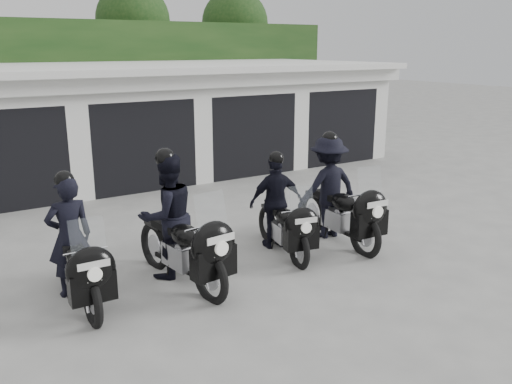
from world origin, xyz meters
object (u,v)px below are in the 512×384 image
police_bike_c (280,209)px  police_bike_d (334,193)px  police_bike_b (175,225)px  police_bike_a (75,252)px

police_bike_c → police_bike_d: 1.16m
police_bike_b → police_bike_c: police_bike_b is taller
police_bike_b → police_bike_d: size_ratio=1.01×
police_bike_a → police_bike_b: bearing=-0.3°
police_bike_a → police_bike_c: size_ratio=1.06×
police_bike_a → police_bike_b: police_bike_b is taller
police_bike_b → police_bike_d: 3.19m
police_bike_c → police_bike_b: bearing=-163.6°
police_bike_d → police_bike_c: bearing=-179.0°
police_bike_b → police_bike_d: (3.18, 0.12, -0.00)m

